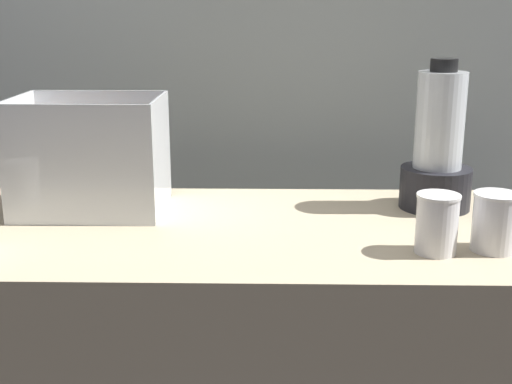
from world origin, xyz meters
The scene contains 5 objects.
back_wall_unit centered at (0.00, 0.77, 1.27)m, with size 2.60×0.24×2.50m.
carrot_display_bin centered at (-0.41, 0.13, 0.98)m, with size 0.34×0.25×0.27m.
blender_pitcher centered at (0.43, 0.16, 1.04)m, with size 0.17×0.17×0.36m.
juice_cup_orange_left centered at (0.36, -0.16, 0.96)m, with size 0.09×0.09×0.12m.
juice_cup_mango_middle centered at (0.48, -0.14, 0.95)m, with size 0.09×0.09×0.12m.
Camera 1 is at (0.03, -1.43, 1.38)m, focal length 47.41 mm.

